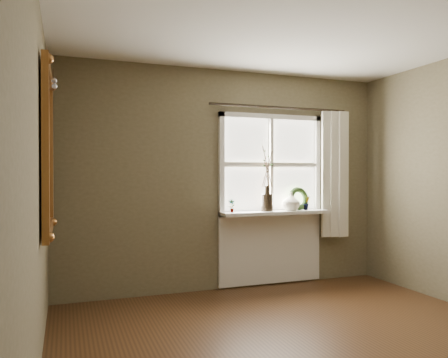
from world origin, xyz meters
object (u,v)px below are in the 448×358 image
at_px(dark_jug, 267,203).
at_px(cream_vase, 291,201).
at_px(gilt_mirror, 48,151).
at_px(wreath, 298,201).

height_order(dark_jug, cream_vase, cream_vase).
relative_size(dark_jug, gilt_mirror, 0.15).
height_order(cream_vase, wreath, wreath).
bearing_deg(dark_jug, gilt_mirror, -158.68).
distance_m(dark_jug, gilt_mirror, 2.64).
xyz_separation_m(dark_jug, gilt_mirror, (-2.41, -0.94, 0.53)).
height_order(wreath, gilt_mirror, gilt_mirror).
bearing_deg(dark_jug, wreath, 5.08).
bearing_deg(gilt_mirror, wreath, 18.92).
distance_m(cream_vase, wreath, 0.13).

